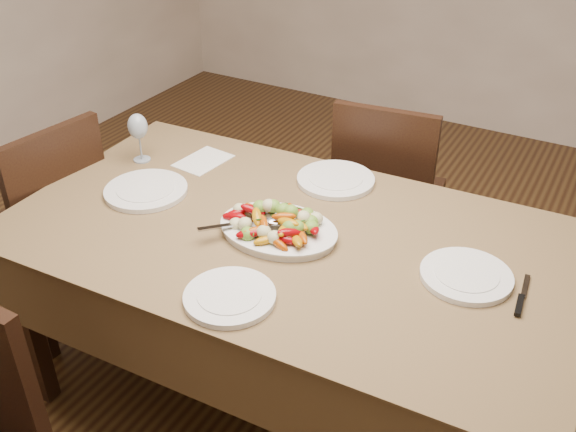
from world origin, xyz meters
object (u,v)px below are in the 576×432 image
Objects in this scene: chair_far at (389,194)px; serving_platter at (278,231)px; plate_left at (146,191)px; chair_left at (41,226)px; dining_table at (288,321)px; plate_right at (466,276)px; plate_far at (336,180)px; plate_near at (230,297)px; wine_glass at (139,136)px.

chair_far is 2.49× the size of serving_platter.
chair_far reaches higher than plate_left.
dining_table is at bearing 101.11° from chair_left.
plate_right is (1.68, 0.13, 0.29)m from chair_left.
plate_right is (1.14, 0.07, 0.00)m from plate_left.
chair_left is at bearing 32.50° from chair_far.
plate_left is 1.14m from plate_right.
plate_far and plate_near have the same top height.
plate_far is at bearing 91.71° from dining_table.
plate_far is 0.75m from plate_near.
wine_glass reaches higher than dining_table.
plate_near is (0.04, -0.75, 0.00)m from plate_far.
plate_left and plate_far have the same top height.
plate_near reaches higher than dining_table.
dining_table is 7.11× the size of plate_near.
chair_far is 3.67× the size of plate_near.
plate_right is at bearing 6.80° from serving_platter.
serving_platter is at bearing -14.60° from wine_glass.
chair_left is 2.49× the size of serving_platter.
serving_platter is at bearing -173.20° from plate_right.
plate_left is 1.14× the size of plate_near.
plate_right is (0.59, 0.07, -0.00)m from serving_platter.
wine_glass reaches higher than plate_near.
plate_left is 1.04× the size of plate_far.
plate_left is at bearing -176.43° from plate_right.
chair_far reaches higher than dining_table.
plate_left is at bearing -179.96° from serving_platter.
plate_left is (-0.57, -0.03, 0.39)m from dining_table.
chair_left is at bearing -146.32° from wine_glass.
plate_near is 0.94m from wine_glass.
plate_far reaches higher than dining_table.
chair_far is 3.34× the size of plate_far.
plate_right is at bearing 37.48° from plate_near.
plate_right is 0.94× the size of plate_far.
plate_left is 0.68m from plate_near.
serving_platter is 0.59m from plate_right.
plate_right is at bearing 101.11° from chair_left.
chair_left is at bearing -176.98° from serving_platter.
chair_left is at bearing 165.75° from plate_near.
plate_right and plate_near have the same top height.
plate_near is at bearing -87.21° from plate_far.
plate_near is (1.14, -0.29, 0.29)m from chair_left.
dining_table is 8.98× the size of wine_glass.
wine_glass is (-0.18, 0.19, 0.09)m from plate_left.
chair_left is 1.23m from plate_far.
chair_far is 1.11m from plate_left.
dining_table is at bearing -88.29° from plate_far.
chair_far is 1.11m from wine_glass.
plate_far is at bearing 88.67° from serving_platter.
plate_near is (0.03, -0.37, 0.39)m from dining_table.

